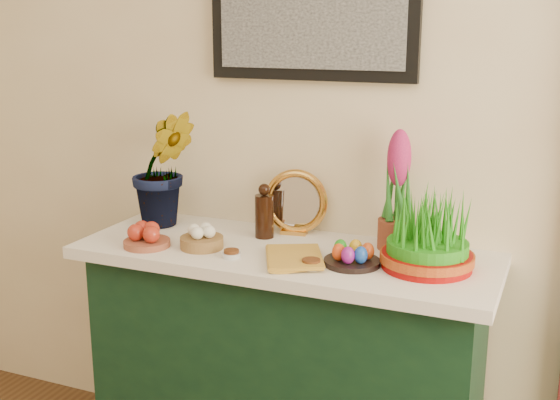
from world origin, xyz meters
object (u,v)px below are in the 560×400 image
object	(u,v)px
hyacinth_green	(163,150)
wheatgrass_sabzeh	(428,236)
sideboard	(286,375)
book	(267,257)
mirror	(296,203)

from	to	relation	value
hyacinth_green	wheatgrass_sabzeh	distance (m)	1.02
sideboard	wheatgrass_sabzeh	xyz separation A→B (m)	(0.47, -0.01, 0.57)
book	wheatgrass_sabzeh	size ratio (longest dim) A/B	0.80
sideboard	hyacinth_green	world-z (taller)	hyacinth_green
hyacinth_green	wheatgrass_sabzeh	size ratio (longest dim) A/B	1.97
hyacinth_green	book	bearing A→B (deg)	-62.95
sideboard	wheatgrass_sabzeh	world-z (taller)	wheatgrass_sabzeh
hyacinth_green	mirror	size ratio (longest dim) A/B	2.40
wheatgrass_sabzeh	hyacinth_green	bearing A→B (deg)	174.10
mirror	wheatgrass_sabzeh	size ratio (longest dim) A/B	0.82
sideboard	hyacinth_green	bearing A→B (deg)	169.69
hyacinth_green	wheatgrass_sabzeh	bearing A→B (deg)	-43.77
mirror	book	xyz separation A→B (m)	(0.03, -0.33, -0.10)
hyacinth_green	mirror	world-z (taller)	hyacinth_green
hyacinth_green	book	size ratio (longest dim) A/B	2.46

